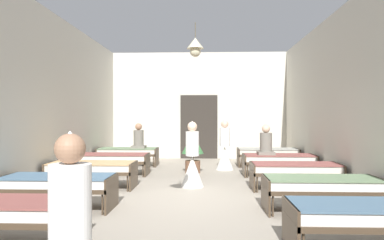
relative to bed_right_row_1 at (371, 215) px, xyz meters
The scene contains 16 objects.
ground_plane 3.65m from the bed_right_row_1, 128.10° to the left, with size 7.17×14.58×0.10m, color #9E9384.
room_shell 5.09m from the bed_right_row_1, 117.49° to the left, with size 6.97×14.18×4.03m.
bed_right_row_1 is the anchor object (origin of this frame).
bed_left_row_2 4.86m from the bed_right_row_1, 156.97° to the left, with size 1.90×0.84×0.57m.
bed_right_row_2 1.90m from the bed_right_row_1, 90.00° to the left, with size 1.90×0.84×0.57m.
bed_left_row_3 5.87m from the bed_right_row_1, 139.63° to the left, with size 1.90×0.84×0.57m.
bed_right_row_3 3.80m from the bed_right_row_1, 90.00° to the left, with size 1.90×0.84×0.57m.
bed_left_row_4 7.24m from the bed_right_row_1, 128.10° to the left, with size 1.90×0.84×0.57m.
bed_right_row_4 5.70m from the bed_right_row_1, 90.00° to the left, with size 1.90×0.84×0.57m.
bed_left_row_5 8.82m from the bed_right_row_1, 120.46° to the left, with size 1.90×0.84×0.57m.
bed_right_row_5 7.60m from the bed_right_row_1, 90.00° to the left, with size 1.90×0.84×0.57m.
nurse_near_aisle 4.63m from the bed_right_row_1, 119.09° to the left, with size 0.52×0.52×1.49m.
nurse_far_aisle 6.95m from the bed_right_row_1, 101.57° to the left, with size 0.52×0.52×1.49m.
patient_seated_primary 8.61m from the bed_right_row_1, 118.62° to the left, with size 0.44×0.44×0.80m.
patient_seated_secondary 5.68m from the bed_right_row_1, 93.54° to the left, with size 0.44×0.44×0.80m.
potted_plant 6.59m from the bed_right_row_1, 110.69° to the left, with size 0.62×0.62×1.13m.
Camera 1 is at (0.33, -7.31, 1.59)m, focal length 35.30 mm.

